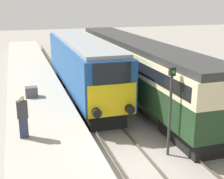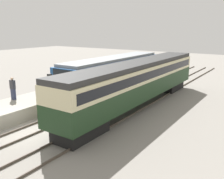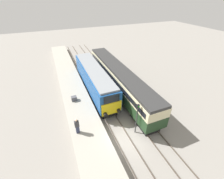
{
  "view_description": "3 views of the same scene",
  "coord_description": "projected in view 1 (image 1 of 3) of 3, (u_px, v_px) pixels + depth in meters",
  "views": [
    {
      "loc": [
        -4.35,
        -10.58,
        6.66
      ],
      "look_at": [
        0.0,
        3.33,
        2.37
      ],
      "focal_mm": 50.0,
      "sensor_mm": 36.0,
      "label": 1
    },
    {
      "loc": [
        13.18,
        -9.72,
        6.64
      ],
      "look_at": [
        1.7,
        7.33,
        1.6
      ],
      "focal_mm": 40.0,
      "sensor_mm": 36.0,
      "label": 2
    },
    {
      "loc": [
        -5.03,
        -9.1,
        13.21
      ],
      "look_at": [
        1.7,
        7.33,
        1.6
      ],
      "focal_mm": 24.0,
      "sensor_mm": 36.0,
      "label": 3
    }
  ],
  "objects": [
    {
      "name": "rails_far_track",
      "position": [
        159.0,
        114.0,
        18.34
      ],
      "size": [
        1.5,
        60.0,
        0.14
      ],
      "color": "#4C4238",
      "rests_on": "ground_plane"
    },
    {
      "name": "passenger_carriage",
      "position": [
        135.0,
        63.0,
        21.21
      ],
      "size": [
        2.75,
        19.47,
        3.95
      ],
      "color": "black",
      "rests_on": "ground_plane"
    },
    {
      "name": "locomotive",
      "position": [
        82.0,
        65.0,
        21.48
      ],
      "size": [
        2.7,
        14.16,
        3.98
      ],
      "color": "black",
      "rests_on": "ground_plane"
    },
    {
      "name": "ground_plane",
      "position": [
        136.0,
        166.0,
        12.81
      ],
      "size": [
        120.0,
        120.0,
        0.0
      ],
      "primitive_type": "plane",
      "color": "gray"
    },
    {
      "name": "rails_near_track",
      "position": [
        103.0,
        121.0,
        17.37
      ],
      "size": [
        1.51,
        60.0,
        0.14
      ],
      "color": "#4C4238",
      "rests_on": "ground_plane"
    },
    {
      "name": "signal_post",
      "position": [
        170.0,
        104.0,
        13.11
      ],
      "size": [
        0.24,
        0.28,
        3.96
      ],
      "color": "#333333",
      "rests_on": "ground_plane"
    },
    {
      "name": "person_on_platform",
      "position": [
        23.0,
        117.0,
        12.82
      ],
      "size": [
        0.44,
        0.26,
        1.83
      ],
      "color": "#2D334C",
      "rests_on": "platform_left"
    },
    {
      "name": "luggage_crate",
      "position": [
        31.0,
        92.0,
        18.32
      ],
      "size": [
        0.7,
        0.56,
        0.6
      ],
      "color": "#4C4C51",
      "rests_on": "platform_left"
    },
    {
      "name": "platform_left",
      "position": [
        38.0,
        102.0,
        19.04
      ],
      "size": [
        3.5,
        50.0,
        1.05
      ],
      "color": "#9E998C",
      "rests_on": "ground_plane"
    }
  ]
}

